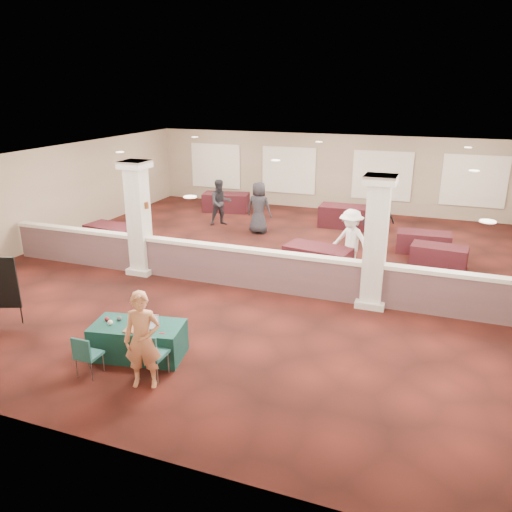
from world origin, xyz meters
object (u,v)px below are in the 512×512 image
(far_table_back_left, at_px, (226,202))
(far_table_back_center, at_px, (346,216))
(far_table_front_center, at_px, (318,259))
(attendee_a, at_px, (220,203))
(conf_chair_side, at_px, (86,353))
(far_table_back_right, at_px, (423,242))
(woman, at_px, (143,340))
(attendee_c, at_px, (378,223))
(attendee_b, at_px, (350,241))
(far_table_front_right, at_px, (439,256))
(near_table, at_px, (139,340))
(far_table_front_left, at_px, (113,236))
(attendee_d, at_px, (259,208))
(conf_chair_main, at_px, (150,352))

(far_table_back_left, height_order, far_table_back_center, far_table_back_center)
(far_table_front_center, xyz_separation_m, attendee_a, (-4.72, 3.70, 0.50))
(conf_chair_side, height_order, far_table_back_right, conf_chair_side)
(far_table_front_center, bearing_deg, woman, -102.75)
(attendee_a, relative_size, attendee_c, 0.95)
(attendee_b, bearing_deg, far_table_front_right, 54.90)
(near_table, xyz_separation_m, attendee_c, (3.54, 8.49, 0.58))
(far_table_back_left, xyz_separation_m, attendee_a, (0.71, -2.12, 0.49))
(near_table, distance_m, far_table_front_left, 7.59)
(near_table, distance_m, far_table_front_right, 9.32)
(conf_chair_side, bearing_deg, attendee_b, 63.53)
(far_table_back_center, relative_size, attendee_c, 1.08)
(attendee_a, bearing_deg, far_table_back_left, 70.13)
(woman, xyz_separation_m, far_table_front_right, (4.78, 8.40, -0.58))
(conf_chair_side, height_order, far_table_front_right, conf_chair_side)
(attendee_a, bearing_deg, near_table, -113.51)
(conf_chair_side, bearing_deg, far_table_back_right, 60.65)
(far_table_back_right, bearing_deg, far_table_back_center, 142.70)
(near_table, height_order, attendee_d, attendee_d)
(far_table_front_left, height_order, far_table_back_right, far_table_front_left)
(far_table_back_left, relative_size, far_table_back_center, 0.96)
(conf_chair_main, relative_size, far_table_front_center, 0.51)
(woman, distance_m, far_table_back_left, 13.15)
(near_table, height_order, attendee_c, attendee_c)
(near_table, xyz_separation_m, conf_chair_main, (0.67, -0.65, 0.22))
(near_table, xyz_separation_m, far_table_back_center, (2.05, 10.99, 0.06))
(attendee_c, bearing_deg, far_table_back_center, 87.02)
(near_table, relative_size, far_table_front_left, 1.00)
(far_table_front_right, height_order, attendee_c, attendee_c)
(far_table_front_center, relative_size, attendee_a, 1.07)
(conf_chair_side, height_order, attendee_c, attendee_c)
(far_table_back_right, bearing_deg, attendee_d, 177.01)
(conf_chair_side, distance_m, far_table_front_center, 7.35)
(woman, xyz_separation_m, far_table_back_center, (1.37, 11.84, -0.50))
(conf_chair_side, bearing_deg, woman, 5.88)
(far_table_back_right, bearing_deg, far_table_back_left, 160.36)
(attendee_a, height_order, attendee_d, attendee_d)
(far_table_front_right, relative_size, attendee_b, 0.85)
(attendee_a, bearing_deg, far_table_back_right, -44.37)
(far_table_front_center, xyz_separation_m, attendee_b, (0.85, 0.30, 0.55))
(conf_chair_main, height_order, far_table_front_left, conf_chair_main)
(far_table_front_right, height_order, far_table_back_center, far_table_back_center)
(attendee_b, bearing_deg, far_table_back_center, 126.77)
(conf_chair_side, bearing_deg, near_table, 63.41)
(attendee_c, bearing_deg, attendee_b, -135.50)
(conf_chair_side, xyz_separation_m, far_table_back_right, (5.44, 9.74, -0.15))
(near_table, relative_size, far_table_front_right, 1.12)
(woman, bearing_deg, attendee_c, 54.95)
(woman, height_order, attendee_a, woman)
(near_table, height_order, far_table_front_center, far_table_front_center)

